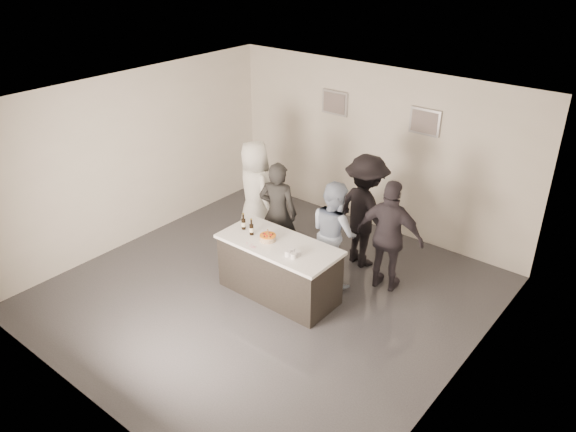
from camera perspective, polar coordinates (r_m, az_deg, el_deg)
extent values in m
plane|color=#3D3D42|center=(8.77, -2.08, -7.87)|extent=(6.00, 6.00, 0.00)
plane|color=white|center=(7.46, -2.47, 11.35)|extent=(6.00, 6.00, 0.00)
cube|color=silver|center=(10.26, 8.89, 6.71)|extent=(6.00, 0.04, 3.00)
cube|color=silver|center=(6.38, -20.42, -8.37)|extent=(6.00, 0.04, 3.00)
cube|color=silver|center=(10.08, -15.30, 5.67)|extent=(0.04, 6.00, 3.00)
cube|color=silver|center=(6.67, 17.71, -6.27)|extent=(0.04, 6.00, 3.00)
cube|color=#B2B2B7|center=(10.47, 4.78, 11.39)|extent=(0.54, 0.04, 0.44)
cube|color=#B2B2B7|center=(9.62, 13.74, 9.28)|extent=(0.54, 0.04, 0.44)
cube|color=white|center=(8.51, -0.92, -5.38)|extent=(1.86, 0.86, 0.90)
cylinder|color=orange|center=(8.34, -2.06, -2.26)|extent=(0.25, 0.25, 0.08)
cylinder|color=black|center=(8.62, -4.54, -0.56)|extent=(0.07, 0.07, 0.26)
cylinder|color=black|center=(8.46, -3.74, -1.12)|extent=(0.07, 0.07, 0.26)
cube|color=orange|center=(7.95, 0.52, -3.80)|extent=(0.19, 0.19, 0.08)
cube|color=pink|center=(8.24, -3.94, -2.96)|extent=(0.24, 0.08, 0.01)
imported|color=black|center=(9.18, -1.04, 0.31)|extent=(0.75, 0.62, 1.77)
imported|color=#94A5C2|center=(8.69, 4.69, -1.68)|extent=(1.02, 0.92, 1.70)
imported|color=white|center=(9.86, -3.36, 2.50)|extent=(1.06, 0.89, 1.85)
imported|color=#322D35|center=(8.59, 10.29, -2.05)|extent=(1.11, 0.59, 1.80)
imported|color=black|center=(9.15, 7.84, 0.48)|extent=(1.40, 1.06, 1.92)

